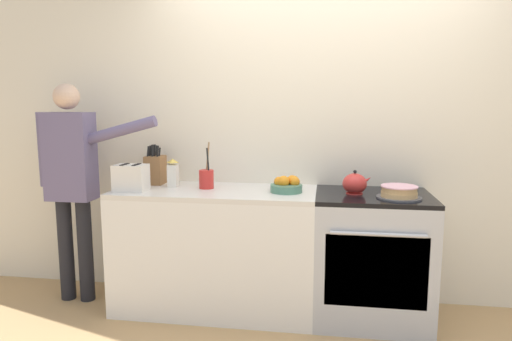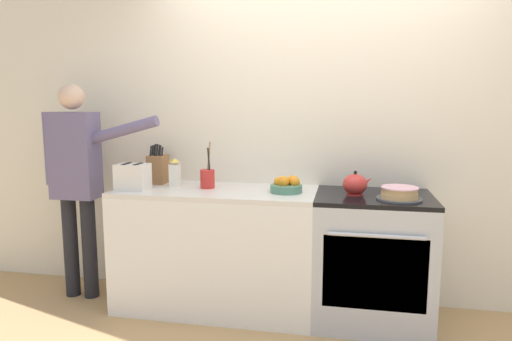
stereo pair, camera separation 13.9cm
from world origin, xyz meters
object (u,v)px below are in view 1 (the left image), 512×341
(layer_cake, at_px, (399,192))
(tea_kettle, at_px, (355,184))
(fruit_bowl, at_px, (287,185))
(milk_carton, at_px, (173,173))
(knife_block, at_px, (155,169))
(utensil_crock, at_px, (206,178))
(toaster, at_px, (131,178))
(stove_range, at_px, (371,257))
(person_baker, at_px, (72,174))

(layer_cake, relative_size, tea_kettle, 1.43)
(fruit_bowl, height_order, milk_carton, milk_carton)
(layer_cake, height_order, knife_block, knife_block)
(layer_cake, xyz_separation_m, utensil_crock, (-1.33, 0.15, 0.03))
(tea_kettle, height_order, milk_carton, milk_carton)
(layer_cake, bearing_deg, toaster, -179.35)
(stove_range, height_order, utensil_crock, utensil_crock)
(utensil_crock, distance_m, toaster, 0.53)
(tea_kettle, height_order, knife_block, knife_block)
(layer_cake, height_order, milk_carton, milk_carton)
(layer_cake, bearing_deg, knife_block, 171.44)
(person_baker, bearing_deg, tea_kettle, 0.44)
(tea_kettle, xyz_separation_m, milk_carton, (-1.32, 0.07, 0.03))
(layer_cake, height_order, fruit_bowl, fruit_bowl)
(utensil_crock, relative_size, person_baker, 0.20)
(stove_range, height_order, fruit_bowl, fruit_bowl)
(stove_range, relative_size, person_baker, 0.54)
(stove_range, relative_size, knife_block, 2.89)
(tea_kettle, bearing_deg, fruit_bowl, -179.27)
(stove_range, bearing_deg, knife_block, 174.41)
(utensil_crock, xyz_separation_m, person_baker, (-1.02, -0.06, 0.02))
(layer_cake, height_order, toaster, toaster)
(layer_cake, xyz_separation_m, fruit_bowl, (-0.74, 0.10, 0.01))
(utensil_crock, bearing_deg, layer_cake, -6.36)
(person_baker, bearing_deg, layer_cake, -2.33)
(fruit_bowl, distance_m, toaster, 1.11)
(layer_cake, xyz_separation_m, knife_block, (-1.77, 0.27, 0.07))
(knife_block, relative_size, fruit_bowl, 1.38)
(fruit_bowl, xyz_separation_m, milk_carton, (-0.86, 0.07, 0.05))
(milk_carton, bearing_deg, toaster, -140.87)
(layer_cake, height_order, tea_kettle, tea_kettle)
(tea_kettle, xyz_separation_m, toaster, (-1.56, -0.13, 0.02))
(utensil_crock, relative_size, toaster, 1.42)
(milk_carton, bearing_deg, tea_kettle, -2.86)
(knife_block, xyz_separation_m, milk_carton, (0.17, -0.09, -0.01))
(stove_range, height_order, layer_cake, layer_cake)
(fruit_bowl, bearing_deg, tea_kettle, 0.73)
(tea_kettle, bearing_deg, utensil_crock, 177.90)
(utensil_crock, distance_m, person_baker, 1.02)
(tea_kettle, distance_m, milk_carton, 1.32)
(layer_cake, distance_m, toaster, 1.84)
(person_baker, bearing_deg, fruit_bowl, 0.42)
(utensil_crock, height_order, toaster, utensil_crock)
(knife_block, xyz_separation_m, fruit_bowl, (1.03, -0.16, -0.06))
(milk_carton, relative_size, person_baker, 0.13)
(knife_block, height_order, utensil_crock, utensil_crock)
(knife_block, bearing_deg, tea_kettle, -5.98)
(stove_range, bearing_deg, tea_kettle, 178.91)
(knife_block, bearing_deg, milk_carton, -27.81)
(tea_kettle, xyz_separation_m, fruit_bowl, (-0.46, -0.01, -0.02))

